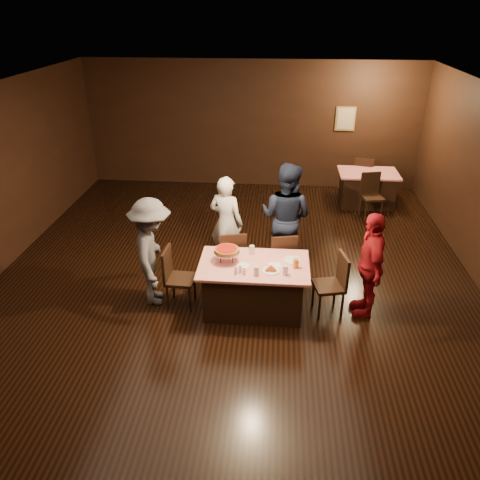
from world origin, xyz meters
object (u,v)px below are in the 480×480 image
chair_far_left (232,256)px  plate_empty (292,260)px  diner_red_shirt (370,265)px  diner_grey_knit (152,252)px  back_table (367,189)px  diner_navy_hoodie (286,217)px  glass_back (252,250)px  chair_back_near (372,196)px  glass_front_left (256,271)px  diner_white_jacket (226,223)px  glass_front_right (285,270)px  chair_far_right (281,258)px  chair_end_left (180,278)px  main_table (254,286)px  chair_end_right (329,285)px  pizza_stand (227,250)px  glass_amber (296,263)px  chair_back_far (363,176)px

chair_far_left → plate_empty: chair_far_left is taller
diner_red_shirt → diner_grey_knit: bearing=-93.3°
back_table → diner_navy_hoodie: 3.53m
diner_red_shirt → glass_back: 1.72m
chair_back_near → glass_front_left: (-2.26, -3.87, 0.37)m
diner_navy_hoodie → plate_empty: size_ratio=7.53×
diner_white_jacket → glass_front_right: diner_white_jacket is taller
diner_white_jacket → diner_red_shirt: 2.50m
chair_far_right → chair_end_left: 1.68m
diner_navy_hoodie → glass_back: bearing=88.0°
back_table → chair_far_right: (-1.91, -3.52, 0.09)m
plate_empty → glass_front_right: 0.42m
chair_end_left → diner_white_jacket: bearing=-21.5°
chair_far_left → chair_far_right: (0.80, 0.00, 0.00)m
chair_end_left → plate_empty: chair_end_left is taller
main_table → glass_front_right: (0.45, -0.25, 0.46)m
chair_end_right → diner_red_shirt: (0.55, 0.05, 0.33)m
chair_far_right → main_table: bearing=49.1°
glass_front_right → diner_white_jacket: bearing=123.5°
main_table → chair_back_near: (2.31, 3.57, 0.09)m
main_table → diner_red_shirt: (1.65, 0.05, 0.42)m
pizza_stand → chair_end_left: bearing=-175.9°
back_table → diner_grey_knit: (-3.83, -4.18, 0.46)m
chair_end_left → pizza_stand: pizza_stand is taller
diner_grey_knit → pizza_stand: bearing=-103.2°
back_table → glass_amber: 4.66m
main_table → diner_navy_hoodie: diner_navy_hoodie is taller
chair_end_right → diner_navy_hoodie: diner_navy_hoodie is taller
chair_back_near → glass_back: size_ratio=6.79×
glass_back → chair_back_near: bearing=54.2°
chair_back_near → chair_back_far: (0.00, 1.30, 0.00)m
chair_far_right → chair_end_right: (0.70, -0.75, 0.00)m
chair_far_left → chair_back_near: same height
pizza_stand → glass_front_right: bearing=-19.4°
diner_grey_knit → plate_empty: diner_grey_knit is taller
chair_far_left → diner_white_jacket: 0.63m
chair_far_left → diner_grey_knit: size_ratio=0.56×
chair_far_left → glass_front_right: bearing=116.8°
chair_back_far → diner_navy_hoodie: diner_navy_hoodie is taller
chair_far_left → glass_front_right: 1.36m
back_table → diner_white_jacket: bearing=-133.4°
back_table → chair_far_right: chair_far_right is taller
pizza_stand → glass_front_left: (0.45, -0.35, -0.11)m
chair_end_left → diner_navy_hoodie: bearing=-47.3°
diner_white_jacket → diner_red_shirt: diner_white_jacket is taller
diner_grey_knit → glass_amber: (2.12, -0.14, -0.01)m
chair_far_right → diner_red_shirt: diner_red_shirt is taller
chair_back_near → diner_white_jacket: bearing=-153.6°
glass_amber → chair_far_left: bearing=141.3°
glass_amber → back_table: bearing=68.4°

